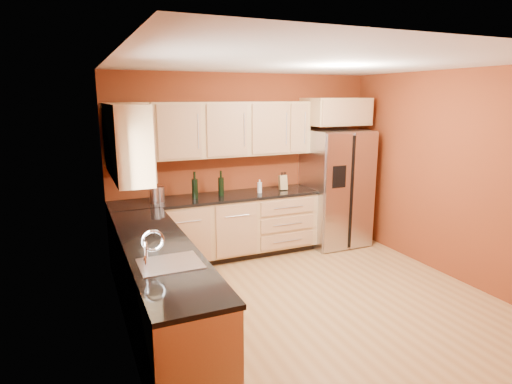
% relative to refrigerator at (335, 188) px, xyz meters
% --- Properties ---
extents(floor, '(4.00, 4.00, 0.00)m').
position_rel_refrigerator_xyz_m(floor, '(-1.35, -1.62, -0.89)').
color(floor, '#A87641').
rests_on(floor, ground).
extents(ceiling, '(4.00, 4.00, 0.00)m').
position_rel_refrigerator_xyz_m(ceiling, '(-1.35, -1.62, 1.71)').
color(ceiling, silver).
rests_on(ceiling, wall_back).
extents(wall_back, '(4.00, 0.04, 2.60)m').
position_rel_refrigerator_xyz_m(wall_back, '(-1.35, 0.38, 0.41)').
color(wall_back, maroon).
rests_on(wall_back, floor).
extents(wall_front, '(4.00, 0.04, 2.60)m').
position_rel_refrigerator_xyz_m(wall_front, '(-1.35, -3.62, 0.41)').
color(wall_front, maroon).
rests_on(wall_front, floor).
extents(wall_left, '(0.04, 4.00, 2.60)m').
position_rel_refrigerator_xyz_m(wall_left, '(-3.35, -1.62, 0.41)').
color(wall_left, maroon).
rests_on(wall_left, floor).
extents(wall_right, '(0.04, 4.00, 2.60)m').
position_rel_refrigerator_xyz_m(wall_right, '(0.65, -1.62, 0.41)').
color(wall_right, maroon).
rests_on(wall_right, floor).
extents(base_cabinets_back, '(2.90, 0.60, 0.88)m').
position_rel_refrigerator_xyz_m(base_cabinets_back, '(-1.90, 0.07, -0.45)').
color(base_cabinets_back, tan).
rests_on(base_cabinets_back, floor).
extents(base_cabinets_left, '(0.60, 2.80, 0.88)m').
position_rel_refrigerator_xyz_m(base_cabinets_left, '(-3.05, -1.62, -0.45)').
color(base_cabinets_left, tan).
rests_on(base_cabinets_left, floor).
extents(countertop_back, '(2.90, 0.62, 0.04)m').
position_rel_refrigerator_xyz_m(countertop_back, '(-1.90, 0.06, 0.01)').
color(countertop_back, black).
rests_on(countertop_back, base_cabinets_back).
extents(countertop_left, '(0.62, 2.80, 0.04)m').
position_rel_refrigerator_xyz_m(countertop_left, '(-3.04, -1.62, 0.01)').
color(countertop_left, black).
rests_on(countertop_left, base_cabinets_left).
extents(upper_cabinets_back, '(2.30, 0.33, 0.75)m').
position_rel_refrigerator_xyz_m(upper_cabinets_back, '(-1.60, 0.21, 0.94)').
color(upper_cabinets_back, tan).
rests_on(upper_cabinets_back, wall_back).
extents(upper_cabinets_left, '(0.33, 1.35, 0.75)m').
position_rel_refrigerator_xyz_m(upper_cabinets_left, '(-3.19, -0.90, 0.94)').
color(upper_cabinets_left, tan).
rests_on(upper_cabinets_left, wall_left).
extents(corner_upper_cabinet, '(0.67, 0.67, 0.75)m').
position_rel_refrigerator_xyz_m(corner_upper_cabinet, '(-3.02, 0.04, 0.94)').
color(corner_upper_cabinet, tan).
rests_on(corner_upper_cabinet, wall_back).
extents(over_fridge_cabinet, '(0.92, 0.60, 0.40)m').
position_rel_refrigerator_xyz_m(over_fridge_cabinet, '(0.00, 0.07, 1.16)').
color(over_fridge_cabinet, tan).
rests_on(over_fridge_cabinet, wall_back).
extents(refrigerator, '(0.90, 0.75, 1.78)m').
position_rel_refrigerator_xyz_m(refrigerator, '(0.00, 0.00, 0.00)').
color(refrigerator, silver).
rests_on(refrigerator, floor).
extents(window, '(0.03, 0.90, 1.00)m').
position_rel_refrigerator_xyz_m(window, '(-3.33, -2.12, 0.66)').
color(window, white).
rests_on(window, wall_left).
extents(sink_faucet, '(0.50, 0.42, 0.30)m').
position_rel_refrigerator_xyz_m(sink_faucet, '(-3.04, -2.12, 0.18)').
color(sink_faucet, white).
rests_on(sink_faucet, countertop_left).
extents(canister_left, '(0.14, 0.14, 0.21)m').
position_rel_refrigerator_xyz_m(canister_left, '(-2.76, 0.03, 0.14)').
color(canister_left, silver).
rests_on(canister_left, countertop_back).
extents(canister_right, '(0.15, 0.15, 0.20)m').
position_rel_refrigerator_xyz_m(canister_right, '(-2.69, 0.06, 0.13)').
color(canister_right, silver).
rests_on(canister_right, countertop_back).
extents(wine_bottle_a, '(0.08, 0.08, 0.37)m').
position_rel_refrigerator_xyz_m(wine_bottle_a, '(-2.22, 0.05, 0.21)').
color(wine_bottle_a, black).
rests_on(wine_bottle_a, countertop_back).
extents(wine_bottle_b, '(0.09, 0.09, 0.35)m').
position_rel_refrigerator_xyz_m(wine_bottle_b, '(-1.84, 0.07, 0.21)').
color(wine_bottle_b, black).
rests_on(wine_bottle_b, countertop_back).
extents(knife_block, '(0.12, 0.12, 0.22)m').
position_rel_refrigerator_xyz_m(knife_block, '(-0.87, 0.08, 0.14)').
color(knife_block, '#A58450').
rests_on(knife_block, countertop_back).
extents(soap_dispenser, '(0.08, 0.08, 0.19)m').
position_rel_refrigerator_xyz_m(soap_dispenser, '(-1.27, 0.03, 0.13)').
color(soap_dispenser, silver).
rests_on(soap_dispenser, countertop_back).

